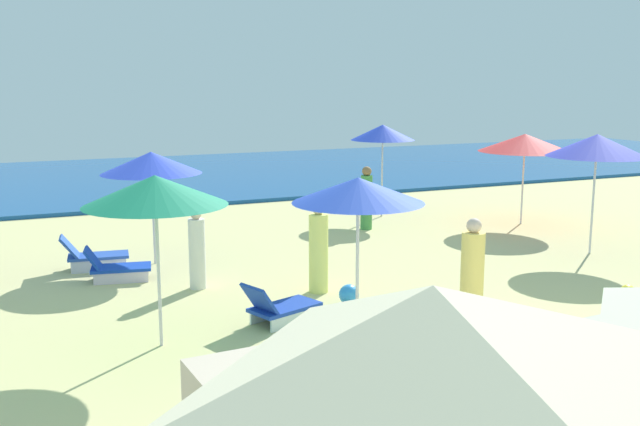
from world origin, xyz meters
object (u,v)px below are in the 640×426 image
at_px(umbrella_5, 525,143).
at_px(beach_ball_0, 628,292).
at_px(umbrella_0, 597,145).
at_px(umbrella_3, 155,191).
at_px(lounge_chair_6_0, 280,307).
at_px(umbrella_7, 151,163).
at_px(beachgoer_3, 197,251).
at_px(umbrella_9, 383,133).
at_px(beachgoer_2, 472,274).
at_px(beachgoer_1, 319,251).
at_px(beach_ball_1, 349,294).
at_px(umbrella_6, 358,190).
at_px(lounge_chair_7_1, 116,268).
at_px(beachgoer_0, 366,199).
at_px(lounge_chair_7_0, 93,256).

bearing_deg(umbrella_5, beach_ball_0, -113.40).
xyz_separation_m(umbrella_0, umbrella_3, (-10.19, -1.94, -0.12)).
xyz_separation_m(lounge_chair_6_0, umbrella_7, (-1.11, 4.74, 1.93)).
bearing_deg(umbrella_5, lounge_chair_6_0, -150.36).
bearing_deg(beachgoer_3, umbrella_9, -9.09).
distance_m(umbrella_0, beachgoer_2, 6.28).
relative_size(beachgoer_1, beach_ball_1, 4.73).
relative_size(umbrella_9, beach_ball_1, 7.36).
bearing_deg(beach_ball_1, umbrella_5, 31.81).
bearing_deg(beachgoer_2, umbrella_9, 87.77).
height_order(umbrella_5, beach_ball_0, umbrella_5).
bearing_deg(umbrella_6, lounge_chair_6_0, 118.34).
height_order(umbrella_7, beachgoer_1, umbrella_7).
relative_size(umbrella_5, beachgoer_3, 1.61).
bearing_deg(beachgoer_3, beach_ball_1, -89.41).
height_order(umbrella_5, beachgoer_1, umbrella_5).
relative_size(lounge_chair_6_0, beachgoer_3, 0.91).
distance_m(lounge_chair_7_1, beach_ball_1, 4.82).
relative_size(beachgoer_2, beach_ball_0, 6.18).
xyz_separation_m(umbrella_5, beachgoer_2, (-6.11, -6.33, -1.43)).
xyz_separation_m(umbrella_9, beachgoer_0, (-1.25, -1.46, -1.63)).
bearing_deg(umbrella_7, beachgoer_0, 13.78).
height_order(umbrella_3, umbrella_5, umbrella_3).
height_order(umbrella_7, beachgoer_0, umbrella_7).
relative_size(umbrella_9, beach_ball_0, 9.41).
distance_m(umbrella_0, beach_ball_0, 4.30).
distance_m(umbrella_5, umbrella_9, 3.92).
height_order(lounge_chair_7_1, beachgoer_1, beachgoer_1).
distance_m(umbrella_6, umbrella_7, 6.37).
height_order(beachgoer_2, beach_ball_1, beachgoer_2).
relative_size(umbrella_6, beachgoer_0, 1.51).
height_order(umbrella_0, umbrella_6, umbrella_0).
bearing_deg(lounge_chair_6_0, umbrella_6, -171.46).
xyz_separation_m(umbrella_3, beachgoer_3, (1.26, 2.76, -1.63)).
distance_m(lounge_chair_6_0, umbrella_9, 9.94).
bearing_deg(lounge_chair_7_1, umbrella_5, -72.19).
relative_size(lounge_chair_6_0, lounge_chair_7_0, 0.99).
bearing_deg(beach_ball_0, beachgoer_3, 151.06).
bearing_deg(beachgoer_3, lounge_chair_7_0, 80.48).
distance_m(lounge_chair_6_0, lounge_chair_7_0, 5.32).
bearing_deg(beach_ball_0, umbrella_0, 56.61).
bearing_deg(lounge_chair_7_0, umbrella_0, -98.87).
bearing_deg(beachgoer_2, beach_ball_1, 147.61).
distance_m(umbrella_9, beachgoer_1, 7.99).
distance_m(umbrella_9, beach_ball_0, 9.25).
bearing_deg(lounge_chair_6_0, umbrella_0, -98.14).
relative_size(umbrella_7, beachgoer_1, 1.42).
height_order(umbrella_0, beach_ball_1, umbrella_0).
relative_size(lounge_chair_7_0, beachgoer_2, 0.82).
bearing_deg(umbrella_3, beachgoer_3, 65.53).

